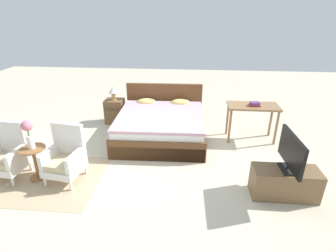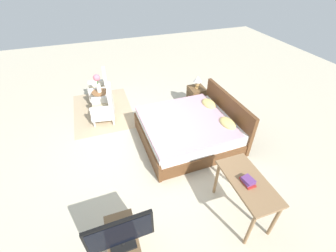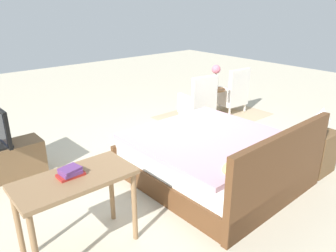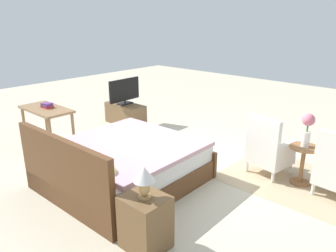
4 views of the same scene
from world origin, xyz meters
name	(u,v)px [view 2 (image 2 of 4)]	position (x,y,z in m)	size (l,w,h in m)	color
ground_plane	(149,146)	(0.00, 0.00, 0.00)	(16.00, 16.00, 0.00)	beige
floor_rug	(103,110)	(-1.78, -0.82, 0.00)	(2.10, 1.50, 0.01)	tan
bed	(190,129)	(0.10, 0.92, 0.30)	(1.88, 2.04, 0.96)	brown
armchair_by_window_left	(101,89)	(-2.27, -0.76, 0.38)	(0.57, 0.57, 0.92)	white
armchair_by_window_right	(105,108)	(-1.28, -0.76, 0.38)	(0.61, 0.61, 0.92)	white
side_table	(101,99)	(-1.78, -0.81, 0.36)	(0.40, 0.40, 0.57)	#936038
flower_vase	(97,81)	(-1.78, -0.81, 0.86)	(0.17, 0.17, 0.48)	silver
nightstand	(196,97)	(-1.13, 1.64, 0.29)	(0.44, 0.41, 0.59)	brown
table_lamp	(198,80)	(-1.13, 1.64, 0.80)	(0.22, 0.22, 0.33)	tan
tv_flatscreen	(120,234)	(2.17, -0.91, 0.75)	(0.21, 0.82, 0.56)	black
vanity_desk	(247,186)	(2.03, 0.98, 0.66)	(1.04, 0.52, 0.78)	#8E6B47
book_stack	(248,181)	(2.04, 0.94, 0.82)	(0.23, 0.17, 0.08)	#AD2823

